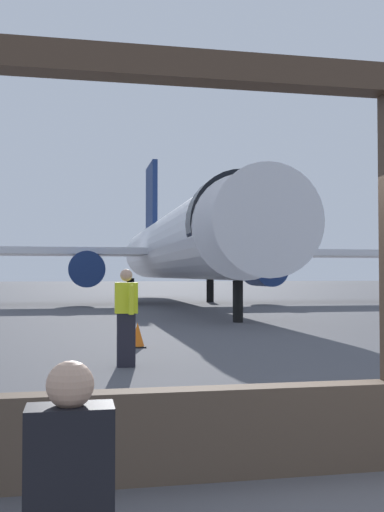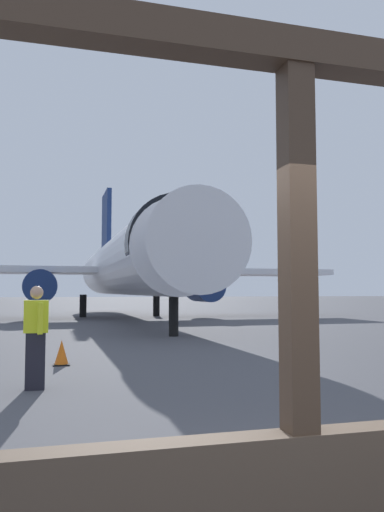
# 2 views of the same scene
# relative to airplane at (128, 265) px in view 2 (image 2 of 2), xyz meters

# --- Properties ---
(ground_plane) EXTENTS (220.00, 220.00, 0.00)m
(ground_plane) POSITION_rel_airplane_xyz_m (-2.75, 13.23, -3.22)
(ground_plane) COLOR #4C4C51
(window_frame) EXTENTS (8.59, 0.24, 3.45)m
(window_frame) POSITION_rel_airplane_xyz_m (-2.75, -26.77, -2.04)
(window_frame) COLOR brown
(window_frame) RESTS_ON ground
(airplane) EXTENTS (27.82, 30.34, 10.03)m
(airplane) POSITION_rel_airplane_xyz_m (0.00, 0.00, 0.00)
(airplane) COLOR silver
(airplane) RESTS_ON ground
(ground_crew_worker) EXTENTS (0.40, 0.55, 1.74)m
(ground_crew_worker) POSITION_rel_airplane_xyz_m (-4.60, -20.87, -2.32)
(ground_crew_worker) COLOR black
(ground_crew_worker) RESTS_ON ground
(traffic_cone) EXTENTS (0.36, 0.36, 0.56)m
(traffic_cone) POSITION_rel_airplane_xyz_m (-4.12, -18.10, -2.96)
(traffic_cone) COLOR orange
(traffic_cone) RESTS_ON ground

